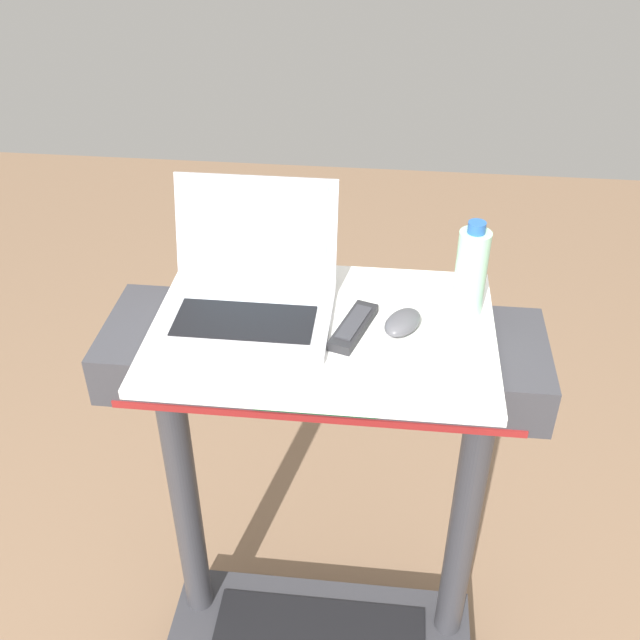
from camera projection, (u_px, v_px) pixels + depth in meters
The scene contains 5 objects.
desk_board at pixel (323, 330), 1.50m from camera, with size 0.68×0.47×0.02m, color white.
laptop at pixel (250, 290), 1.51m from camera, with size 0.34×0.29×0.24m.
computer_mouse at pixel (403, 322), 1.48m from camera, with size 0.06×0.10×0.03m, color #4C4C51.
water_bottle at pixel (471, 272), 1.48m from camera, with size 0.06×0.06×0.20m.
tv_remote at pixel (354, 327), 1.48m from camera, with size 0.09×0.17×0.02m.
Camera 1 is at (0.13, -0.51, 1.99)m, focal length 42.14 mm.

